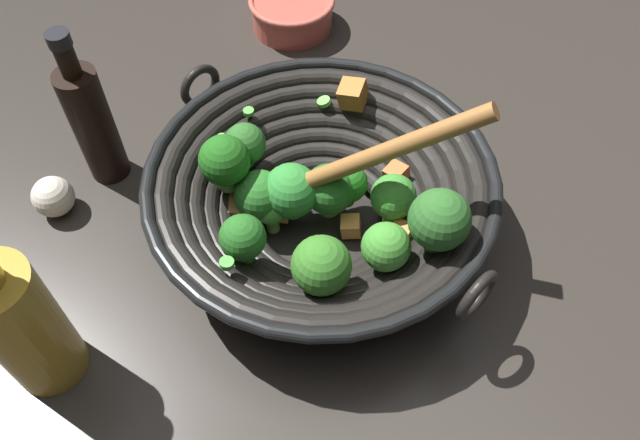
{
  "coord_description": "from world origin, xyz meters",
  "views": [
    {
      "loc": [
        0.31,
        -0.27,
        0.58
      ],
      "look_at": [
        0.01,
        -0.01,
        0.03
      ],
      "focal_mm": 35.53,
      "sensor_mm": 36.0,
      "label": 1
    }
  ],
  "objects_px": {
    "cooking_oil_bottle": "(21,324)",
    "soy_sauce_bottle": "(92,122)",
    "garlic_bulb": "(53,197)",
    "wok": "(321,195)",
    "prep_bowl": "(292,11)"
  },
  "relations": [
    {
      "from": "cooking_oil_bottle",
      "to": "wok",
      "type": "bearing_deg",
      "value": 80.01
    },
    {
      "from": "cooking_oil_bottle",
      "to": "garlic_bulb",
      "type": "relative_size",
      "value": 4.47
    },
    {
      "from": "soy_sauce_bottle",
      "to": "cooking_oil_bottle",
      "type": "height_order",
      "value": "cooking_oil_bottle"
    },
    {
      "from": "wok",
      "to": "garlic_bulb",
      "type": "xyz_separation_m",
      "value": [
        -0.22,
        -0.21,
        -0.04
      ]
    },
    {
      "from": "cooking_oil_bottle",
      "to": "soy_sauce_bottle",
      "type": "bearing_deg",
      "value": 136.71
    },
    {
      "from": "cooking_oil_bottle",
      "to": "prep_bowl",
      "type": "relative_size",
      "value": 1.7
    },
    {
      "from": "wok",
      "to": "garlic_bulb",
      "type": "distance_m",
      "value": 0.3
    },
    {
      "from": "cooking_oil_bottle",
      "to": "garlic_bulb",
      "type": "height_order",
      "value": "cooking_oil_bottle"
    },
    {
      "from": "soy_sauce_bottle",
      "to": "garlic_bulb",
      "type": "xyz_separation_m",
      "value": [
        0.01,
        -0.08,
        -0.06
      ]
    },
    {
      "from": "wok",
      "to": "cooking_oil_bottle",
      "type": "xyz_separation_m",
      "value": [
        -0.05,
        -0.3,
        0.02
      ]
    },
    {
      "from": "wok",
      "to": "cooking_oil_bottle",
      "type": "bearing_deg",
      "value": -99.99
    },
    {
      "from": "wok",
      "to": "soy_sauce_bottle",
      "type": "distance_m",
      "value": 0.27
    },
    {
      "from": "cooking_oil_bottle",
      "to": "garlic_bulb",
      "type": "distance_m",
      "value": 0.2
    },
    {
      "from": "prep_bowl",
      "to": "garlic_bulb",
      "type": "bearing_deg",
      "value": -79.08
    },
    {
      "from": "garlic_bulb",
      "to": "soy_sauce_bottle",
      "type": "bearing_deg",
      "value": 99.39
    }
  ]
}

